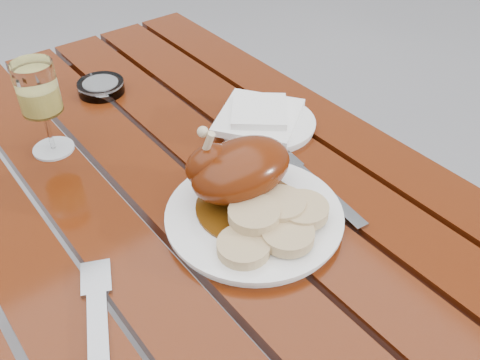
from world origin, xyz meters
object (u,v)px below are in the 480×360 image
dinner_plate (254,217)px  side_plate (266,124)px  table (183,331)px  ashtray (101,87)px  wine_glass (43,109)px

dinner_plate → side_plate: dinner_plate is taller
table → dinner_plate: (0.07, -0.14, 0.38)m
table → dinner_plate: 0.41m
table → ashtray: size_ratio=12.92×
wine_glass → side_plate: wine_glass is taller
table → ashtray: 0.52m
table → dinner_plate: size_ratio=4.56×
table → side_plate: size_ratio=6.66×
table → wine_glass: 0.52m
side_plate → ashtray: ashtray is taller
dinner_plate → side_plate: (0.17, 0.18, -0.00)m
dinner_plate → wine_glass: (-0.16, 0.35, 0.07)m
table → side_plate: 0.45m
wine_glass → side_plate: bearing=-27.1°
wine_glass → table: bearing=-65.8°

